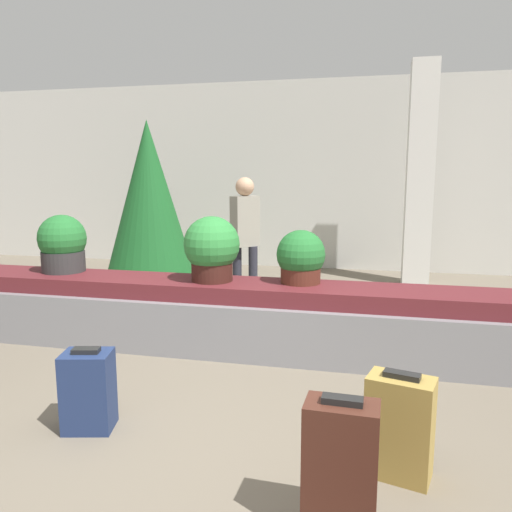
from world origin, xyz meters
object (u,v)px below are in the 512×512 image
potted_plant_0 (62,244)px  traveler_0 (245,232)px  suitcase_0 (399,427)px  suitcase_4 (88,390)px  suitcase_1 (340,470)px  potted_plant_2 (212,249)px  potted_plant_1 (301,258)px  decorated_tree (149,197)px  pillar (420,176)px

potted_plant_0 → traveler_0: 2.07m
suitcase_0 → suitcase_4: bearing=-167.9°
suitcase_0 → suitcase_1: (-0.28, -0.53, 0.04)m
potted_plant_2 → traveler_0: size_ratio=0.38×
potted_plant_2 → traveler_0: 1.45m
potted_plant_0 → potted_plant_1: potted_plant_0 is taller
suitcase_0 → suitcase_4: suitcase_0 is taller
suitcase_4 → decorated_tree: 4.54m
suitcase_0 → traveler_0: size_ratio=0.37×
traveler_0 → suitcase_4: bearing=-141.5°
pillar → potted_plant_2: bearing=-122.5°
potted_plant_0 → potted_plant_2: size_ratio=0.96×
traveler_0 → potted_plant_1: bearing=-104.4°
decorated_tree → traveler_0: bearing=-31.3°
potted_plant_0 → decorated_tree: bearing=93.9°
potted_plant_2 → decorated_tree: decorated_tree is taller
suitcase_1 → potted_plant_1: potted_plant_1 is taller
pillar → suitcase_1: (-0.76, -5.56, -1.28)m
potted_plant_1 → pillar: bearing=68.2°
suitcase_0 → potted_plant_1: 2.10m
pillar → potted_plant_0: pillar is taller
suitcase_1 → pillar: bearing=84.4°
suitcase_4 → suitcase_0: bearing=-15.9°
potted_plant_1 → potted_plant_0: bearing=-179.8°
potted_plant_0 → traveler_0: size_ratio=0.37×
potted_plant_1 → traveler_0: bearing=122.7°
potted_plant_0 → potted_plant_2: bearing=-3.1°
potted_plant_2 → decorated_tree: bearing=125.5°
suitcase_1 → traveler_0: traveler_0 is taller
suitcase_0 → potted_plant_2: 2.47m
suitcase_0 → decorated_tree: 5.53m
traveler_0 → decorated_tree: (-1.73, 1.05, 0.35)m
pillar → decorated_tree: 3.96m
potted_plant_0 → pillar: bearing=40.7°
suitcase_0 → traveler_0: 3.67m
traveler_0 → suitcase_1: bearing=-116.7°
potted_plant_1 → decorated_tree: 3.56m
suitcase_0 → potted_plant_0: 3.77m
potted_plant_1 → potted_plant_2: bearing=-173.2°
suitcase_0 → suitcase_1: bearing=-103.4°
potted_plant_2 → traveler_0: traveler_0 is taller
pillar → suitcase_4: size_ratio=5.93×
pillar → potted_plant_0: size_ratio=5.51×
pillar → potted_plant_2: size_ratio=5.31×
suitcase_4 → pillar: bearing=50.9°
suitcase_0 → potted_plant_1: (-0.80, 1.85, 0.59)m
suitcase_0 → potted_plant_0: (-3.23, 1.84, 0.64)m
pillar → potted_plant_2: pillar is taller
suitcase_1 → potted_plant_2: size_ratio=1.10×
traveler_0 → potted_plant_2: bearing=-135.1°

